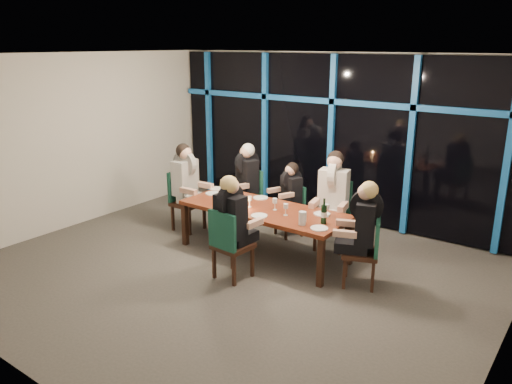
% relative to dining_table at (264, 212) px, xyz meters
% --- Properties ---
extents(room, '(7.04, 7.00, 3.02)m').
position_rel_dining_table_xyz_m(room, '(0.00, -0.80, 1.34)').
color(room, '#514D48').
rests_on(room, ground).
extents(window_wall, '(6.86, 0.43, 2.94)m').
position_rel_dining_table_xyz_m(window_wall, '(0.01, 2.13, 0.87)').
color(window_wall, black).
rests_on(window_wall, ground).
extents(dining_table, '(2.60, 1.00, 0.75)m').
position_rel_dining_table_xyz_m(dining_table, '(0.00, 0.00, 0.00)').
color(dining_table, maroon).
rests_on(dining_table, ground).
extents(chair_far_left, '(0.62, 0.62, 1.01)m').
position_rel_dining_table_xyz_m(chair_far_left, '(-0.98, 0.95, -0.12)').
color(chair_far_left, black).
rests_on(chair_far_left, ground).
extents(chair_far_mid, '(0.53, 0.53, 0.86)m').
position_rel_dining_table_xyz_m(chair_far_mid, '(-0.08, 0.96, -0.20)').
color(chair_far_mid, black).
rests_on(chair_far_mid, ground).
extents(chair_far_right, '(0.59, 0.59, 1.07)m').
position_rel_dining_table_xyz_m(chair_far_right, '(0.72, 0.90, -0.08)').
color(chair_far_right, black).
rests_on(chair_far_right, ground).
extents(chair_end_left, '(0.50, 0.50, 1.04)m').
position_rel_dining_table_xyz_m(chair_end_left, '(-1.76, 0.08, -0.10)').
color(chair_end_left, black).
rests_on(chair_end_left, ground).
extents(chair_end_right, '(0.60, 0.60, 0.99)m').
position_rel_dining_table_xyz_m(chair_end_right, '(1.71, -0.04, -0.13)').
color(chair_end_right, black).
rests_on(chair_end_right, ground).
extents(chair_near_mid, '(0.50, 0.50, 1.01)m').
position_rel_dining_table_xyz_m(chair_near_mid, '(0.12, -1.00, -0.12)').
color(chair_near_mid, black).
rests_on(chair_near_mid, ground).
extents(diner_far_left, '(0.63, 0.69, 0.98)m').
position_rel_dining_table_xyz_m(diner_far_left, '(-1.02, 0.87, 0.28)').
color(diner_far_left, black).
rests_on(diner_far_left, ground).
extents(diner_far_mid, '(0.54, 0.59, 0.84)m').
position_rel_dining_table_xyz_m(diner_far_mid, '(-0.10, 0.89, 0.15)').
color(diner_far_mid, black).
rests_on(diner_far_mid, ground).
extents(diner_far_right, '(0.59, 0.72, 1.04)m').
position_rel_dining_table_xyz_m(diner_far_right, '(0.74, 0.81, 0.34)').
color(diner_far_right, silver).
rests_on(diner_far_right, ground).
extents(diner_end_left, '(0.65, 0.52, 1.01)m').
position_rel_dining_table_xyz_m(diner_end_left, '(-1.67, 0.09, 0.31)').
color(diner_end_left, black).
rests_on(diner_end_left, ground).
extents(diner_end_right, '(0.68, 0.61, 0.97)m').
position_rel_dining_table_xyz_m(diner_end_right, '(1.64, -0.07, 0.26)').
color(diner_end_right, black).
rests_on(diner_end_right, ground).
extents(diner_near_mid, '(0.52, 0.64, 0.98)m').
position_rel_dining_table_xyz_m(diner_near_mid, '(0.12, -0.91, 0.28)').
color(diner_near_mid, black).
rests_on(diner_near_mid, ground).
extents(plate_far_left, '(0.24, 0.24, 0.01)m').
position_rel_dining_table_xyz_m(plate_far_left, '(-1.24, 0.35, 0.08)').
color(plate_far_left, white).
rests_on(plate_far_left, dining_table).
extents(plate_far_mid, '(0.24, 0.24, 0.01)m').
position_rel_dining_table_xyz_m(plate_far_mid, '(-0.33, 0.37, 0.08)').
color(plate_far_mid, white).
rests_on(plate_far_mid, dining_table).
extents(plate_far_right, '(0.24, 0.24, 0.01)m').
position_rel_dining_table_xyz_m(plate_far_right, '(0.85, 0.26, 0.08)').
color(plate_far_right, white).
rests_on(plate_far_right, dining_table).
extents(plate_end_left, '(0.24, 0.24, 0.01)m').
position_rel_dining_table_xyz_m(plate_end_left, '(-1.11, 0.10, 0.08)').
color(plate_end_left, white).
rests_on(plate_end_left, dining_table).
extents(plate_end_right, '(0.24, 0.24, 0.01)m').
position_rel_dining_table_xyz_m(plate_end_right, '(1.11, -0.28, 0.08)').
color(plate_end_right, white).
rests_on(plate_end_right, dining_table).
extents(plate_near_mid, '(0.24, 0.24, 0.01)m').
position_rel_dining_table_xyz_m(plate_near_mid, '(0.16, -0.35, 0.08)').
color(plate_near_mid, white).
rests_on(plate_near_mid, dining_table).
extents(wine_bottle, '(0.08, 0.08, 0.36)m').
position_rel_dining_table_xyz_m(wine_bottle, '(1.06, -0.06, 0.21)').
color(wine_bottle, black).
rests_on(wine_bottle, dining_table).
extents(water_pitcher, '(0.12, 0.10, 0.19)m').
position_rel_dining_table_xyz_m(water_pitcher, '(0.85, -0.28, 0.16)').
color(water_pitcher, silver).
rests_on(water_pitcher, dining_table).
extents(tea_light, '(0.05, 0.05, 0.03)m').
position_rel_dining_table_xyz_m(tea_light, '(-0.20, -0.25, 0.08)').
color(tea_light, '#FCA04B').
rests_on(tea_light, dining_table).
extents(wine_glass_a, '(0.07, 0.07, 0.17)m').
position_rel_dining_table_xyz_m(wine_glass_a, '(-0.20, -0.09, 0.19)').
color(wine_glass_a, silver).
rests_on(wine_glass_a, dining_table).
extents(wine_glass_b, '(0.07, 0.07, 0.18)m').
position_rel_dining_table_xyz_m(wine_glass_b, '(0.19, 0.02, 0.20)').
color(wine_glass_b, silver).
rests_on(wine_glass_b, dining_table).
extents(wine_glass_c, '(0.07, 0.07, 0.18)m').
position_rel_dining_table_xyz_m(wine_glass_c, '(0.45, -0.09, 0.20)').
color(wine_glass_c, silver).
rests_on(wine_glass_c, dining_table).
extents(wine_glass_d, '(0.07, 0.07, 0.19)m').
position_rel_dining_table_xyz_m(wine_glass_d, '(-0.70, 0.04, 0.20)').
color(wine_glass_d, silver).
rests_on(wine_glass_d, dining_table).
extents(wine_glass_e, '(0.07, 0.07, 0.19)m').
position_rel_dining_table_xyz_m(wine_glass_e, '(0.96, 0.21, 0.21)').
color(wine_glass_e, silver).
rests_on(wine_glass_e, dining_table).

